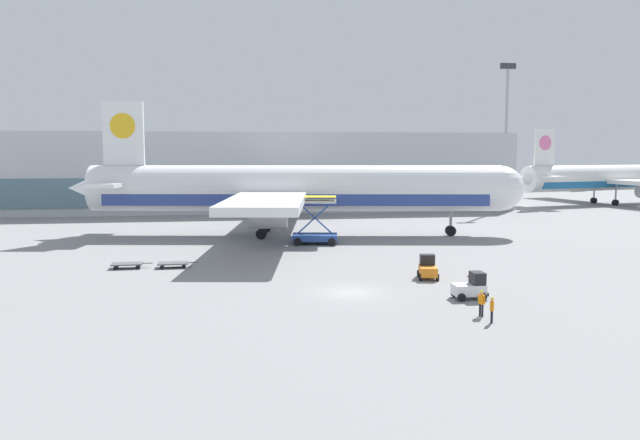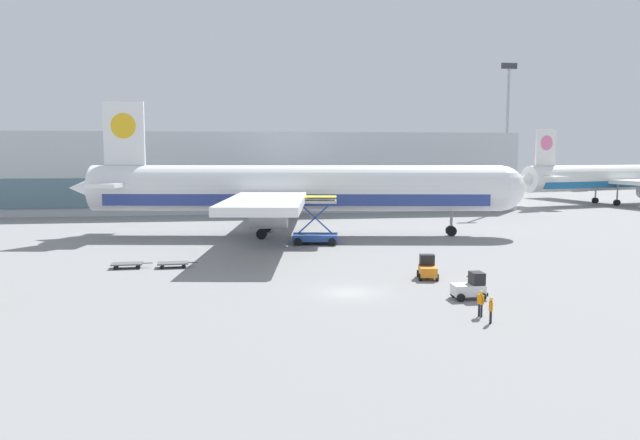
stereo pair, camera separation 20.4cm
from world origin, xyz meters
name	(u,v)px [view 1 (the left image)]	position (x,y,z in m)	size (l,w,h in m)	color
ground_plane	(350,293)	(0.00, 0.00, 0.00)	(400.00, 400.00, 0.00)	gray
terminal_building	(264,171)	(-2.72, 69.25, 6.99)	(90.00, 18.20, 14.00)	#B2B7BC
light_mast	(506,127)	(40.20, 60.55, 15.00)	(2.80, 0.50, 26.24)	#9EA0A5
airplane_main	(290,190)	(-1.46, 32.71, 5.84)	(57.79, 48.66, 17.00)	white
airplane_distant	(617,179)	(68.92, 70.48, 5.14)	(50.42, 42.74, 14.95)	white
scissor_lift_loader	(315,226)	(0.72, 25.19, 2.11)	(5.60, 4.06, 5.58)	#284C99
baggage_tug_foreground	(471,287)	(8.44, -3.30, 0.88)	(2.47, 1.66, 2.00)	silver
baggage_tug_far	(428,268)	(7.59, 4.27, 0.88)	(2.05, 2.67, 2.00)	orange
baggage_dolly_lead	(127,264)	(-18.57, 12.69, 0.39)	(3.73, 1.62, 0.48)	#56565B
baggage_dolly_second	(173,263)	(-14.38, 12.43, 0.39)	(3.73, 1.62, 0.48)	#56565B
ground_crew_near	(481,301)	(7.22, -8.11, 1.04)	(0.36, 0.52, 1.76)	black
ground_crew_far	(492,308)	(7.26, -9.69, 0.99)	(0.37, 0.51, 1.70)	black
traffic_cone_near	(470,274)	(11.43, 4.39, 0.26)	(0.40, 0.40, 0.54)	black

